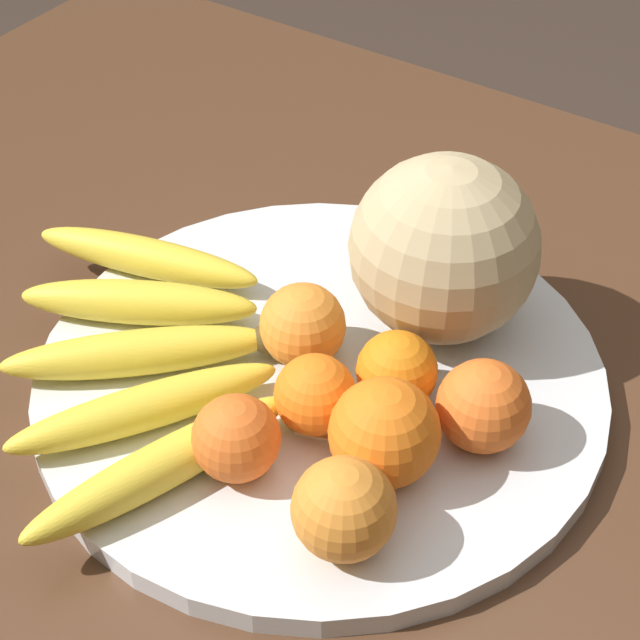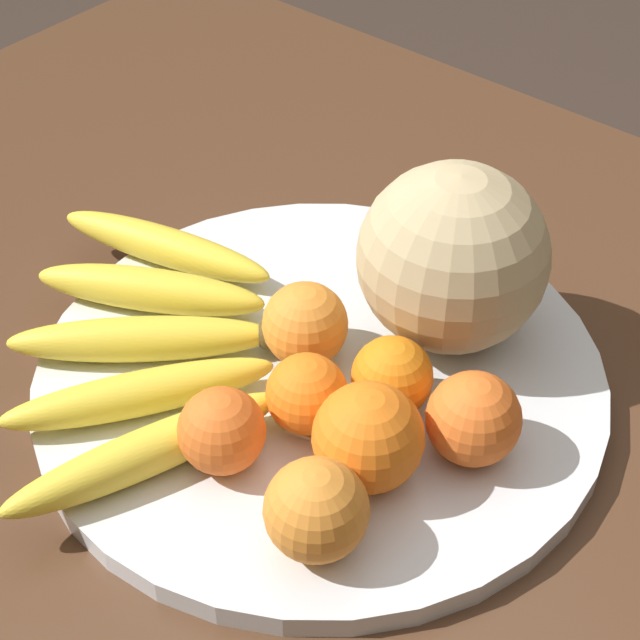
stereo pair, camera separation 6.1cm
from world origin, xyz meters
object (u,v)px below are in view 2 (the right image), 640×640
Objects in this scene: orange_back_left at (474,419)px; orange_front_right at (316,510)px; orange_top_small at (225,433)px; melon at (453,257)px; banana_bunch at (150,340)px; orange_back_right at (392,377)px; kitchen_table at (329,482)px; orange_mid_center at (368,437)px; orange_side_extra at (302,326)px; fruit_bowl at (320,378)px; orange_front_left at (307,394)px; produce_tag at (340,435)px.

orange_front_right is at bearing 75.99° from orange_back_left.
orange_front_right is 0.09m from orange_top_small.
melon is 0.23m from banana_bunch.
orange_back_right is 0.97× the size of orange_top_small.
melon is at bearing -113.39° from kitchen_table.
orange_back_left is at bearing -136.53° from orange_top_small.
orange_mid_center is 1.17× the size of orange_side_extra.
orange_mid_center reaches higher than kitchen_table.
orange_front_right reaches higher than kitchen_table.
orange_back_left is 1.09× the size of orange_top_small.
fruit_bowl is 0.16m from orange_front_right.
orange_back_right is (-0.03, -0.05, 0.00)m from orange_front_left.
orange_front_right reaches higher than orange_back_right.
orange_side_extra reaches higher than fruit_bowl.
melon is 1.91× the size of orange_mid_center.
orange_mid_center is at bearing 147.26° from fruit_bowl.
orange_back_left is at bearing -178.76° from orange_side_extra.
melon is 0.12m from orange_side_extra.
banana_bunch is 0.18m from orange_back_right.
fruit_bowl is 0.11m from orange_mid_center.
kitchen_table is at bearing -61.09° from produce_tag.
kitchen_table is 0.20m from banana_bunch.
orange_back_right is 0.08m from orange_side_extra.
orange_mid_center is 0.12m from orange_side_extra.
orange_front_right is (-0.05, 0.22, -0.04)m from melon.
orange_mid_center is at bearing -146.51° from orange_top_small.
produce_tag is (-0.04, -0.07, -0.03)m from orange_top_small.
kitchen_table is 18.77× the size of orange_front_right.
orange_top_small is 0.08m from produce_tag.
orange_mid_center is (-0.06, 0.01, 0.01)m from orange_front_left.
orange_back_right is (0.07, 0.00, -0.00)m from orange_back_left.
orange_front_right is 0.10m from produce_tag.
orange_front_right is 0.17m from orange_side_extra.
orange_back_right is at bearing -66.87° from orange_mid_center.
melon is 0.15m from produce_tag.
fruit_bowl is at bearing 4.80° from orange_back_right.
orange_side_extra is at bearing 7.02° from kitchen_table.
banana_bunch is 5.24× the size of orange_back_right.
orange_mid_center reaches higher than orange_back_right.
produce_tag is (-0.16, -0.03, -0.02)m from banana_bunch.
orange_front_left is 0.04m from produce_tag.
orange_back_left reaches higher than orange_back_right.
banana_bunch is 0.21m from orange_front_right.
orange_mid_center is 0.94× the size of produce_tag.
fruit_bowl is at bearing -85.35° from orange_top_small.
fruit_bowl is 6.39× the size of orange_front_right.
orange_front_right is at bearing 103.49° from melon.
melon is 0.16m from orange_mid_center.
orange_front_left is at bearing -6.17° from produce_tag.
orange_back_right is at bearing -177.83° from orange_side_extra.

